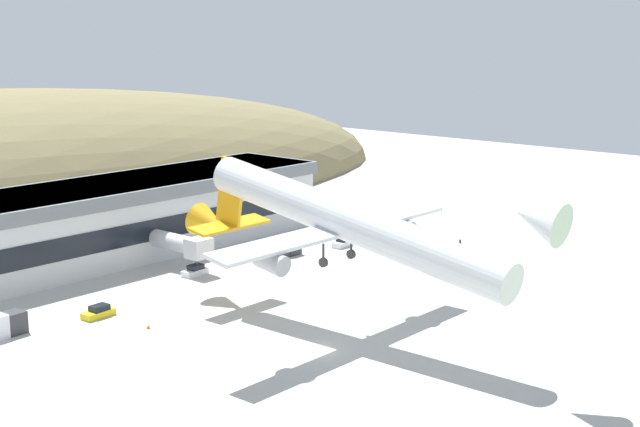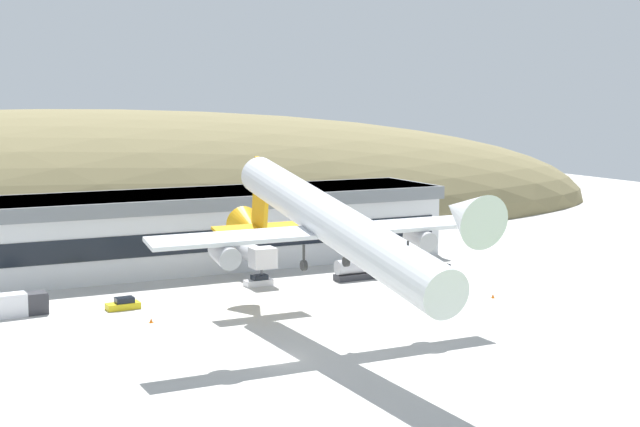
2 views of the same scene
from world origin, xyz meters
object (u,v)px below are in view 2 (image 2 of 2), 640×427
Objects in this scene: service_car_3 at (123,304)px; traffic_cone_0 at (151,320)px; terminal_building at (214,223)px; box_truck at (361,269)px; jetway_0 at (254,254)px; traffic_cone_1 at (493,296)px; cargo_airplane at (330,224)px; service_car_2 at (441,271)px; fuel_truck at (14,305)px; service_car_1 at (259,281)px.

service_car_3 is 7.25× the size of traffic_cone_0.
box_truck is (15.33, -20.29, -5.11)m from terminal_building.
jetway_0 is 19.73× the size of traffic_cone_1.
cargo_airplane reaches higher than service_car_2.
fuel_truck is 13.60× the size of traffic_cone_0.
service_car_1 is 6.98× the size of traffic_cone_1.
service_car_2 is at bearing 0.57° from service_car_3.
cargo_airplane reaches higher than jetway_0.
service_car_3 reaches higher than traffic_cone_1.
jetway_0 is at bearing 162.75° from service_car_2.
service_car_1 reaches higher than traffic_cone_1.
terminal_building is 128.39× the size of traffic_cone_0.
box_truck is 36.16m from traffic_cone_0.
service_car_1 is at bearing 15.25° from service_car_3.
traffic_cone_1 is at bearing -98.18° from service_car_2.
service_car_2 is 47.70m from service_car_3.
cargo_airplane is 91.25× the size of traffic_cone_1.
fuel_truck is 13.60× the size of traffic_cone_1.
service_car_1 is (0.21, -18.03, -5.94)m from terminal_building.
jetway_0 is 23.01m from service_car_3.
service_car_2 is (27.43, -23.14, -5.88)m from terminal_building.
service_car_1 is at bearing 5.83° from fuel_truck.
cargo_airplane is (-4.69, -50.25, 6.68)m from terminal_building.
terminal_building is 46.65m from traffic_cone_1.
box_truck is (20.03, 29.96, -11.79)m from cargo_airplane.
cargo_airplane is 12.58× the size of service_car_3.
traffic_cone_0 is at bearing -144.39° from service_car_1.
jetway_0 is 2.83× the size of service_car_1.
cargo_airplane is 37.92m from box_truck.
service_car_2 is at bearing 81.82° from traffic_cone_1.
traffic_cone_1 is (29.88, 11.50, -12.98)m from cargo_airplane.
terminal_building is at bearing 123.03° from traffic_cone_1.
box_truck is 14.23× the size of traffic_cone_1.
service_car_3 is 35.76m from box_truck.
traffic_cone_0 is (-19.68, -16.89, -3.71)m from jetway_0.
jetway_0 is 4.65m from service_car_1.
box_truck is at bearing 18.48° from traffic_cone_0.
traffic_cone_0 is at bearing -80.77° from service_car_3.
service_car_2 reaches higher than service_car_1.
fuel_truck is (-33.76, -6.57, -2.61)m from jetway_0.
fuel_truck is (-12.76, 2.19, 0.76)m from service_car_3.
cargo_airplane is 43.88m from service_car_2.
service_car_1 is 32.46m from traffic_cone_1.
service_car_3 is 0.51× the size of box_truck.
service_car_1 is 0.96× the size of service_car_3.
box_truck is 14.23× the size of traffic_cone_0.
box_truck reaches higher than service_car_1.
fuel_truck is 60.74m from traffic_cone_1.
fuel_truck reaches higher than traffic_cone_0.
service_car_1 reaches higher than service_car_3.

